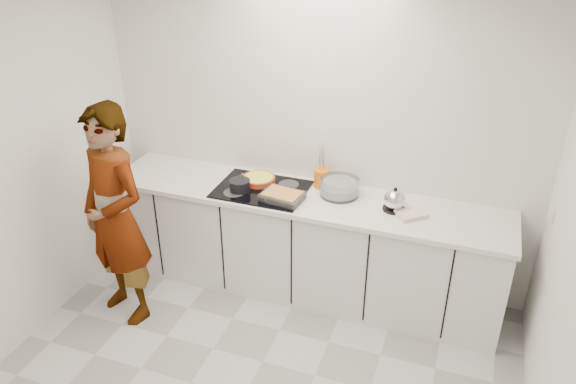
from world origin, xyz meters
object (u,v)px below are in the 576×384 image
(kettle, at_px, (394,200))
(utensil_crock, at_px, (322,178))
(mixing_bowl, at_px, (339,188))
(baking_dish, at_px, (282,196))
(tart_dish, at_px, (259,179))
(hob, at_px, (262,189))
(cook, at_px, (115,217))
(saucepan, at_px, (240,185))

(kettle, height_order, utensil_crock, kettle)
(mixing_bowl, bearing_deg, baking_dish, -148.01)
(mixing_bowl, bearing_deg, tart_dish, -178.00)
(kettle, relative_size, utensil_crock, 1.40)
(hob, xyz_separation_m, baking_dish, (0.22, -0.12, 0.04))
(kettle, xyz_separation_m, utensil_crock, (-0.62, 0.18, -0.00))
(baking_dish, xyz_separation_m, cook, (-1.11, -0.61, -0.07))
(kettle, bearing_deg, utensil_crock, 163.79)
(tart_dish, bearing_deg, mixing_bowl, 2.00)
(hob, xyz_separation_m, utensil_crock, (0.44, 0.22, 0.07))
(mixing_bowl, xyz_separation_m, utensil_crock, (-0.17, 0.09, 0.01))
(utensil_crock, distance_m, cook, 1.63)
(tart_dish, relative_size, saucepan, 1.85)
(saucepan, bearing_deg, baking_dish, -4.36)
(baking_dish, distance_m, mixing_bowl, 0.46)
(tart_dish, xyz_separation_m, cook, (-0.82, -0.83, -0.07))
(hob, bearing_deg, cook, -140.70)
(kettle, distance_m, cook, 2.10)
(saucepan, bearing_deg, mixing_bowl, 15.78)
(baking_dish, distance_m, cook, 1.27)
(saucepan, height_order, baking_dish, saucepan)
(cook, bearing_deg, saucepan, 60.37)
(baking_dish, height_order, cook, cook)
(saucepan, xyz_separation_m, baking_dish, (0.37, -0.03, -0.01))
(hob, bearing_deg, mixing_bowl, 11.51)
(baking_dish, bearing_deg, utensil_crock, 57.22)
(mixing_bowl, relative_size, utensil_crock, 2.24)
(saucepan, relative_size, mixing_bowl, 0.53)
(mixing_bowl, height_order, cook, cook)
(mixing_bowl, relative_size, kettle, 1.60)
(hob, xyz_separation_m, mixing_bowl, (0.61, 0.12, 0.06))
(saucepan, relative_size, baking_dish, 0.54)
(utensil_crock, relative_size, cook, 0.09)
(hob, height_order, saucepan, saucepan)
(baking_dish, bearing_deg, kettle, 10.37)
(kettle, distance_m, utensil_crock, 0.65)
(baking_dish, xyz_separation_m, mixing_bowl, (0.39, 0.24, 0.02))
(baking_dish, bearing_deg, cook, -151.26)
(hob, distance_m, mixing_bowl, 0.63)
(mixing_bowl, xyz_separation_m, kettle, (0.45, -0.09, 0.01))
(tart_dish, bearing_deg, utensil_crock, 12.89)
(saucepan, height_order, utensil_crock, saucepan)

